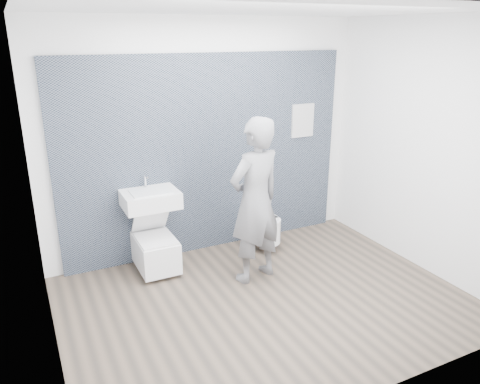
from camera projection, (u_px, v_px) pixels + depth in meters
name	position (u px, v px, depth m)	size (l,w,h in m)	color
ground	(266.00, 301.00, 4.81)	(4.00, 4.00, 0.00)	brown
room_shell	(269.00, 134.00, 4.24)	(4.00, 4.00, 4.00)	silver
tile_wall	(210.00, 245.00, 6.05)	(3.60, 0.06, 2.40)	black
washbasin	(150.00, 199.00, 5.22)	(0.61, 0.46, 0.46)	white
toilet_square	(156.00, 251.00, 5.35)	(0.42, 0.61, 0.74)	white
toilet_rounded	(263.00, 228.00, 5.94)	(0.34, 0.58, 0.31)	white
info_placard	(298.00, 229.00, 6.56)	(0.32, 0.03, 0.43)	white
visitor	(255.00, 201.00, 4.98)	(0.66, 0.44, 1.82)	slate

